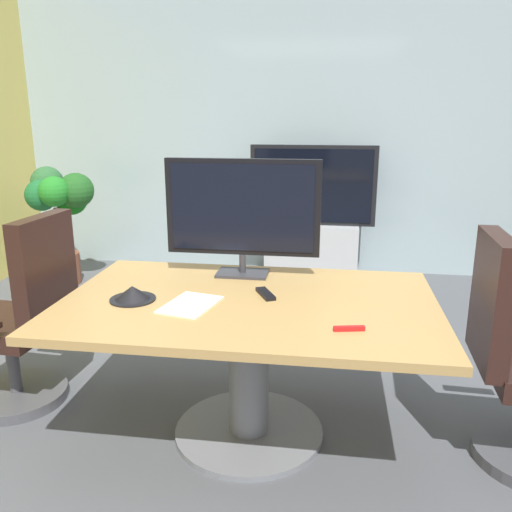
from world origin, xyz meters
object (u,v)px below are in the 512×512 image
at_px(conference_table, 249,337).
at_px(potted_plant, 60,208).
at_px(remote_control, 266,294).
at_px(conference_phone, 133,294).
at_px(tv_monitor, 242,211).
at_px(wall_display_unit, 312,235).
at_px(office_chair_left, 24,328).

distance_m(conference_table, potted_plant, 3.08).
bearing_deg(remote_control, conference_phone, 167.83).
relative_size(conference_table, tv_monitor, 2.14).
distance_m(potted_plant, conference_phone, 2.79).
distance_m(tv_monitor, wall_display_unit, 2.41).
bearing_deg(office_chair_left, conference_table, 88.00).
relative_size(potted_plant, conference_phone, 5.06).
bearing_deg(potted_plant, wall_display_unit, 12.20).
height_order(potted_plant, conference_phone, potted_plant).
bearing_deg(conference_phone, remote_control, 13.92).
distance_m(office_chair_left, wall_display_unit, 2.97).
height_order(wall_display_unit, conference_phone, wall_display_unit).
bearing_deg(wall_display_unit, potted_plant, -167.80).
relative_size(conference_phone, remote_control, 1.29).
xyz_separation_m(tv_monitor, remote_control, (0.17, -0.33, -0.35)).
bearing_deg(conference_table, conference_phone, -171.27).
xyz_separation_m(conference_table, remote_control, (0.07, 0.07, 0.20)).
relative_size(conference_table, office_chair_left, 1.65).
distance_m(tv_monitor, conference_phone, 0.74).
distance_m(wall_display_unit, potted_plant, 2.41).
xyz_separation_m(wall_display_unit, remote_control, (-0.12, -2.64, 0.30)).
relative_size(office_chair_left, remote_control, 6.41).
xyz_separation_m(potted_plant, remote_control, (2.22, -2.13, 0.00)).
xyz_separation_m(office_chair_left, remote_control, (1.36, -0.06, 0.29)).
height_order(office_chair_left, conference_phone, office_chair_left).
bearing_deg(wall_display_unit, tv_monitor, -97.17).
bearing_deg(tv_monitor, conference_table, -76.50).
xyz_separation_m(office_chair_left, wall_display_unit, (1.48, 2.58, -0.01)).
xyz_separation_m(potted_plant, conference_phone, (1.60, -2.28, 0.03)).
bearing_deg(conference_table, tv_monitor, 103.50).
bearing_deg(office_chair_left, remote_control, 91.26).
relative_size(office_chair_left, conference_phone, 4.95).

